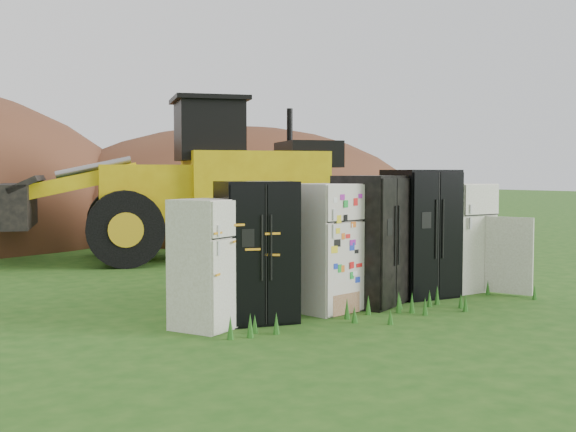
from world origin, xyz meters
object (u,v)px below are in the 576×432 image
fridge_open_door (463,237)px  wheel_loader (169,178)px  fridge_sticker (325,248)px  fridge_black_right (420,233)px  fridge_black_side (256,252)px  fridge_leftmost (206,264)px  fridge_dark_mid (369,241)px

fridge_open_door → wheel_loader: wheel_loader is taller
fridge_sticker → wheel_loader: bearing=72.2°
fridge_black_right → wheel_loader: size_ratio=0.26×
fridge_open_door → fridge_black_side: bearing=-176.7°
fridge_sticker → fridge_black_right: size_ratio=0.90×
fridge_leftmost → fridge_black_side: size_ratio=0.88×
fridge_black_right → wheel_loader: bearing=105.8°
fridge_dark_mid → fridge_open_door: fridge_dark_mid is taller
fridge_leftmost → fridge_sticker: (1.85, -0.01, 0.08)m
fridge_leftmost → fridge_black_right: 3.77m
fridge_leftmost → fridge_dark_mid: fridge_dark_mid is taller
fridge_black_right → wheel_loader: 6.66m
fridge_black_side → fridge_dark_mid: fridge_dark_mid is taller
fridge_black_right → fridge_dark_mid: bearing=-168.3°
fridge_black_side → fridge_sticker: size_ratio=1.02×
fridge_black_side → wheel_loader: size_ratio=0.24×
fridge_leftmost → fridge_black_side: bearing=-23.8°
fridge_black_side → fridge_sticker: fridge_black_side is taller
fridge_open_door → fridge_dark_mid: bearing=-175.9°
fridge_leftmost → fridge_dark_mid: 2.66m
fridge_leftmost → fridge_sticker: size_ratio=0.90×
fridge_black_side → wheel_loader: wheel_loader is taller
fridge_black_side → fridge_dark_mid: 1.93m
fridge_dark_mid → wheel_loader: bearing=66.4°
fridge_dark_mid → fridge_open_door: (2.08, 0.05, -0.07)m
fridge_open_door → wheel_loader: 6.89m
fridge_sticker → wheel_loader: size_ratio=0.24×
fridge_sticker → wheel_loader: (1.04, 6.61, 0.89)m
fridge_sticker → fridge_black_side: bearing=171.0°
fridge_black_side → fridge_black_right: size_ratio=0.92×
fridge_leftmost → fridge_sticker: fridge_sticker is taller
fridge_sticker → fridge_leftmost: bearing=170.7°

